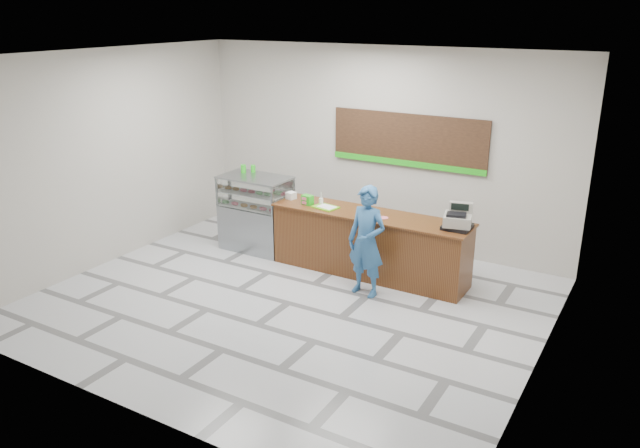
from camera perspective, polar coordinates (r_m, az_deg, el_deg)
The scene contains 16 objects.
floor at distance 9.21m, azimuth -2.94°, elevation -7.22°, with size 7.00×7.00×0.00m, color #BCBDC1.
back_wall at distance 11.12m, azimuth 5.45°, elevation 6.97°, with size 7.00×7.00×0.00m, color #BBB6AC.
ceiling at distance 8.27m, azimuth -3.36°, elevation 15.06°, with size 7.00×7.00×0.00m, color silver.
sales_counter at distance 9.99m, azimuth 4.54°, elevation -1.83°, with size 3.26×0.76×1.03m.
display_case at distance 11.02m, azimuth -5.87°, elevation 1.04°, with size 1.22×0.72×1.33m.
menu_board at distance 10.83m, azimuth 8.04°, elevation 7.52°, with size 2.80×0.06×0.90m.
cash_register at distance 9.30m, azimuth 12.50°, elevation 0.42°, with size 0.48×0.49×0.37m.
card_terminal at distance 9.41m, azimuth 11.69°, elevation -0.09°, with size 0.07×0.14×0.04m, color black.
serving_tray at distance 10.06m, azimuth 0.52°, elevation 1.56°, with size 0.44×0.36×0.02m.
napkin_box at distance 10.53m, azimuth -2.66°, elevation 2.62°, with size 0.14×0.14×0.12m, color white.
straw_cup at distance 10.21m, azimuth 0.10°, elevation 2.08°, with size 0.07×0.07×0.11m, color silver.
promo_box at distance 10.21m, azimuth -1.15°, elevation 2.22°, with size 0.18×0.12×0.16m, color green.
donut_decal at distance 9.63m, azimuth 5.80°, elevation 0.58°, with size 0.15×0.15×0.00m, color #E4667E.
green_cup_left at distance 11.10m, azimuth -7.02°, elevation 5.03°, with size 0.09×0.09×0.14m, color green.
green_cup_right at distance 11.13m, azimuth -6.13°, elevation 5.06°, with size 0.08×0.08×0.12m, color green.
customer at distance 9.19m, azimuth 4.29°, elevation -1.60°, with size 0.61×0.40×1.68m, color #2C5E93.
Camera 1 is at (4.56, -6.87, 4.10)m, focal length 35.00 mm.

